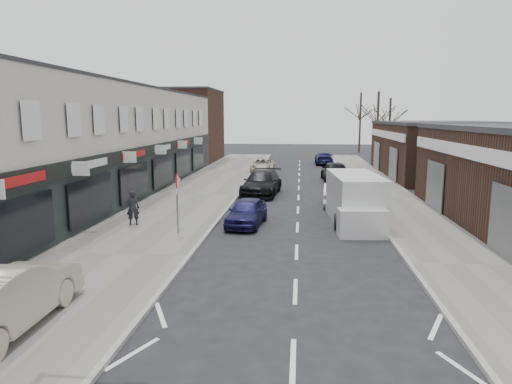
% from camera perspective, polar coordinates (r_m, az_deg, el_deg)
% --- Properties ---
extents(pavement_left, '(5.50, 64.00, 0.12)m').
position_cam_1_polar(pavement_left, '(30.19, -7.59, -0.35)').
color(pavement_left, slate).
rests_on(pavement_left, ground).
extents(pavement_right, '(3.50, 64.00, 0.12)m').
position_cam_1_polar(pavement_right, '(29.95, 16.39, -0.74)').
color(pavement_right, slate).
rests_on(pavement_right, ground).
extents(shop_terrace_left, '(8.00, 41.00, 7.10)m').
position_cam_1_polar(shop_terrace_left, '(29.79, -21.68, 5.70)').
color(shop_terrace_left, beige).
rests_on(shop_terrace_left, ground).
extents(brick_block_far, '(8.00, 10.00, 8.00)m').
position_cam_1_polar(brick_block_far, '(53.73, -9.16, 8.08)').
color(brick_block_far, '#47291E').
rests_on(brick_block_far, ground).
extents(right_unit_far, '(10.00, 16.00, 4.50)m').
position_cam_1_polar(right_unit_far, '(42.90, 22.47, 4.84)').
color(right_unit_far, '#39231A').
rests_on(right_unit_far, ground).
extents(tree_far_a, '(3.60, 3.60, 8.00)m').
position_cam_1_polar(tree_far_a, '(55.92, 14.76, 3.83)').
color(tree_far_a, '#382D26').
rests_on(tree_far_a, ground).
extents(tree_far_b, '(3.60, 3.60, 7.50)m').
position_cam_1_polar(tree_far_b, '(62.24, 16.17, 4.31)').
color(tree_far_b, '#382D26').
rests_on(tree_far_b, ground).
extents(tree_far_c, '(3.60, 3.60, 8.50)m').
position_cam_1_polar(tree_far_c, '(67.69, 12.75, 4.83)').
color(tree_far_c, '#382D26').
rests_on(tree_far_c, ground).
extents(warning_sign, '(0.12, 0.80, 2.70)m').
position_cam_1_polar(warning_sign, '(19.90, -9.78, 0.79)').
color(warning_sign, slate).
rests_on(warning_sign, pavement_left).
extents(white_van, '(2.54, 6.22, 2.36)m').
position_cam_1_polar(white_van, '(22.70, 12.29, -1.01)').
color(white_van, silver).
rests_on(white_van, ground).
extents(sedan_on_pavement, '(1.80, 4.93, 1.61)m').
position_cam_1_polar(sedan_on_pavement, '(12.57, -29.13, -11.40)').
color(sedan_on_pavement, '#B6A791').
rests_on(sedan_on_pavement, pavement_left).
extents(pedestrian, '(0.69, 0.55, 1.64)m').
position_cam_1_polar(pedestrian, '(22.00, -15.15, -1.92)').
color(pedestrian, black).
rests_on(pedestrian, pavement_left).
extents(parked_car_left_a, '(1.91, 3.94, 1.30)m').
position_cam_1_polar(parked_car_left_a, '(21.73, -1.17, -2.51)').
color(parked_car_left_a, '#151541').
rests_on(parked_car_left_a, ground).
extents(parked_car_left_b, '(2.65, 5.58, 1.57)m').
position_cam_1_polar(parked_car_left_b, '(30.21, 0.72, 1.13)').
color(parked_car_left_b, black).
rests_on(parked_car_left_b, ground).
extents(parked_car_left_c, '(2.23, 4.65, 1.28)m').
position_cam_1_polar(parked_car_left_c, '(42.58, 0.85, 3.35)').
color(parked_car_left_c, '#AFA58C').
rests_on(parked_car_left_c, ground).
extents(parked_car_right_a, '(1.65, 4.01, 1.29)m').
position_cam_1_polar(parked_car_right_a, '(27.21, 9.95, -0.23)').
color(parked_car_right_a, silver).
rests_on(parked_car_right_a, ground).
extents(parked_car_right_b, '(2.14, 4.85, 1.62)m').
position_cam_1_polar(parked_car_right_b, '(37.21, 9.80, 2.60)').
color(parked_car_right_b, black).
rests_on(parked_car_right_b, ground).
extents(parked_car_right_c, '(1.88, 4.62, 1.34)m').
position_cam_1_polar(parked_car_right_c, '(50.19, 8.47, 4.20)').
color(parked_car_right_c, '#12143B').
rests_on(parked_car_right_c, ground).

